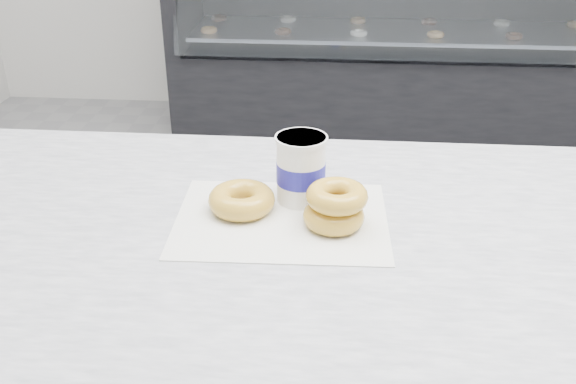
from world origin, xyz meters
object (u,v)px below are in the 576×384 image
object	(u,v)px
donut_stack	(335,206)
donut_single	(242,200)
display_case	(393,47)
coffee_cup	(301,168)

from	to	relation	value
donut_stack	donut_single	bearing A→B (deg)	167.00
donut_single	donut_stack	world-z (taller)	donut_stack
donut_single	donut_stack	bearing A→B (deg)	-13.00
donut_single	donut_stack	xyz separation A→B (m)	(0.15, -0.04, 0.01)
display_case	coffee_cup	world-z (taller)	display_case
donut_single	donut_stack	size ratio (longest dim) A/B	0.86
display_case	donut_single	xyz separation A→B (m)	(-0.44, -2.66, 0.43)
donut_single	coffee_cup	distance (m)	0.11
donut_single	coffee_cup	xyz separation A→B (m)	(0.09, 0.05, 0.04)
donut_stack	display_case	bearing A→B (deg)	83.86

